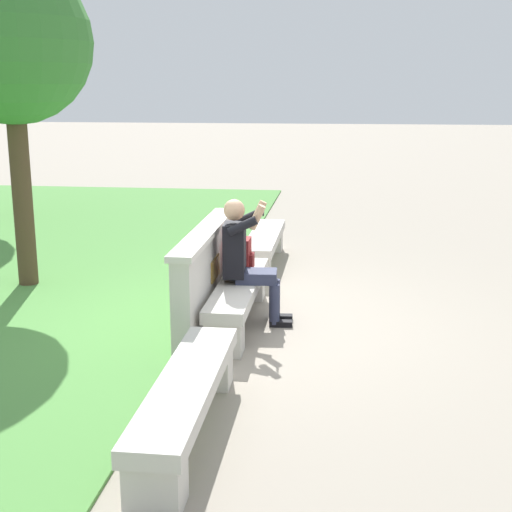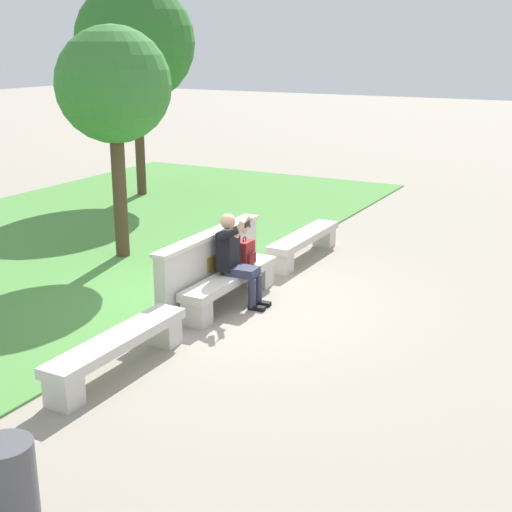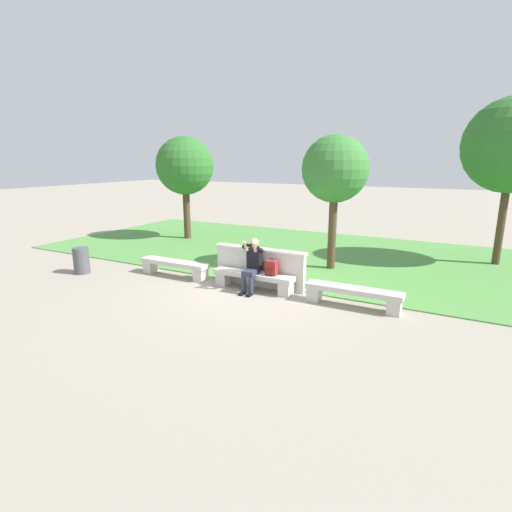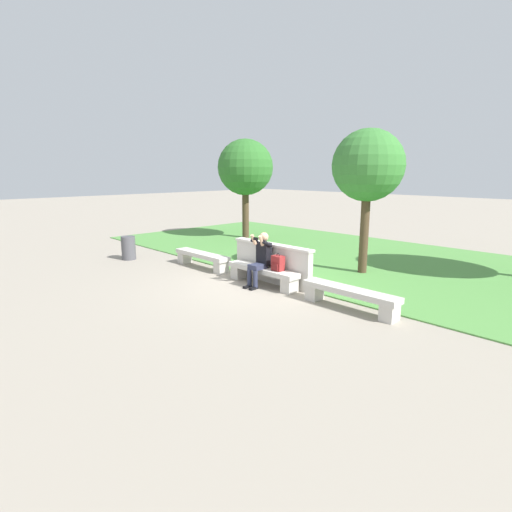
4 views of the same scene
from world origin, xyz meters
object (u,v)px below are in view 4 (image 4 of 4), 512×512
Objects in this scene: bench_near at (262,273)px; bench_main at (202,258)px; backpack at (278,263)px; trash_bin at (129,248)px; bench_mid at (349,295)px; tree_right_background at (368,167)px; person_photographer at (261,257)px; tree_behind_wall at (245,168)px.

bench_main is at bearing 180.00° from bench_near.
bench_main and bench_near have the same top height.
backpack is (3.01, 0.03, 0.32)m from bench_main.
trash_bin is at bearing -158.45° from bench_main.
bench_mid is (5.04, 0.00, 0.00)m from bench_main.
bench_mid is 4.09m from tree_right_background.
backpack is (-2.03, 0.03, 0.32)m from bench_mid.
trash_bin reaches higher than bench_main.
bench_mid is at bearing 1.77° from person_photographer.
bench_main is at bearing -56.17° from tree_behind_wall.
backpack reaches higher than bench_main.
backpack is at bearing -102.49° from tree_right_background.
bench_main is 5.04m from bench_mid.
bench_near is 5.18m from trash_bin.
trash_bin is (-5.10, -0.93, -0.36)m from person_photographer.
tree_behind_wall is (-8.08, 4.53, 2.62)m from bench_mid.
tree_right_background reaches higher than person_photographer.
bench_main is 3.02m from backpack.
tree_right_background is at bearing 116.65° from bench_mid.
bench_main is 0.55× the size of tree_right_background.
bench_near is at bearing 102.37° from person_photographer.
bench_main is 5.01× the size of backpack.
tree_right_background reaches higher than bench_mid.
bench_near is 0.44m from person_photographer.
bench_near is at bearing -176.42° from backpack.
bench_near is at bearing -111.37° from tree_right_background.
tree_right_background is (3.62, 2.82, 2.60)m from bench_main.
bench_near is 1.00× the size of bench_mid.
tree_right_background is (1.10, 2.82, 2.60)m from bench_near.
person_photographer is 0.32× the size of tree_behind_wall.
bench_mid is 0.55× the size of tree_right_background.
bench_near is 0.55× the size of tree_right_background.
bench_mid is 2.86× the size of trash_bin.
tree_right_background is at bearing 69.44° from person_photographer.
bench_near and bench_mid have the same top height.
trash_bin reaches higher than bench_near.
bench_main is 0.52× the size of tree_behind_wall.
bench_mid is at bearing -0.86° from backpack.
trash_bin is at bearing -172.42° from bench_mid.
bench_mid is 1.62× the size of person_photographer.
backpack is 3.66m from tree_right_background.
tree_right_background reaches higher than bench_near.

